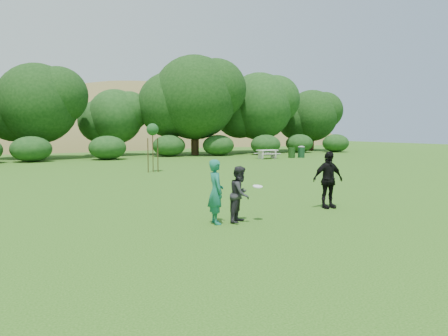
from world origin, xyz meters
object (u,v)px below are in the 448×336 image
Objects in this scene: player_black at (328,180)px; trash_can_lidded at (301,152)px; player_grey at (240,194)px; picnic_table at (267,153)px; player_teal at (216,192)px; sapling at (153,131)px; trash_can_near at (292,153)px.

player_black is 25.06m from trash_can_lidded.
picnic_table is at bearing 14.27° from player_grey.
player_teal is 0.70m from player_grey.
player_black is at bearing -125.97° from trash_can_lidded.
player_teal is 14.62m from sapling.
trash_can_lidded is at bearing -4.92° from picnic_table.
player_black is 1.01× the size of picnic_table.
picnic_table is 3.42m from trash_can_lidded.
player_black is 13.94m from sapling.
sapling reaches higher than picnic_table.
trash_can_lidded is (14.72, 20.28, -0.37)m from player_black.
picnic_table is (-2.48, 0.12, 0.07)m from trash_can_near.
trash_can_lidded reaches higher than trash_can_near.
sapling is (3.06, 14.22, 1.56)m from player_teal.
player_grey is 0.84× the size of player_black.
player_teal is at bearing -132.44° from trash_can_lidded.
trash_can_lidded is (18.23, 20.79, -0.22)m from player_grey.
player_grey is 3.56m from player_black.
sapling is (-14.94, -6.64, 1.97)m from trash_can_near.
sapling is at bearing -157.81° from trash_can_lidded.
player_grey is (0.68, -0.11, -0.10)m from player_teal.
sapling reaches higher than player_grey.
sapling is 2.71× the size of trash_can_lidded.
trash_can_near is (18.00, 20.86, -0.41)m from player_teal.
player_teal is at bearing -126.48° from picnic_table.
player_grey is at bearing -131.25° from trash_can_lidded.
trash_can_near is at bearing -2.78° from picnic_table.
player_grey reaches higher than trash_can_lidded.
player_black is 24.67m from trash_can_near.
player_teal is at bearing -167.53° from player_black.
trash_can_near reaches higher than picnic_table.
player_teal is 0.95× the size of player_black.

